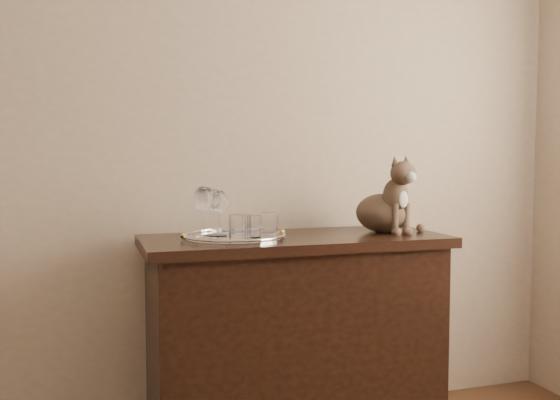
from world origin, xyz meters
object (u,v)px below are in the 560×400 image
(wine_glass_d, at_px, (220,213))
(tumbler_b, at_px, (240,227))
(cat, at_px, (383,194))
(sideboard, at_px, (295,341))
(tray, at_px, (234,237))
(tumbler_c, at_px, (268,224))
(wine_glass_c, at_px, (203,213))
(tumbler_a, at_px, (251,226))
(wine_glass_a, at_px, (211,212))

(wine_glass_d, relative_size, tumbler_b, 1.96)
(cat, bearing_deg, wine_glass_d, 166.40)
(sideboard, xyz_separation_m, cat, (0.40, 0.02, 0.58))
(tumbler_b, xyz_separation_m, cat, (0.64, 0.10, 0.11))
(tray, height_order, tumbler_c, tumbler_c)
(wine_glass_c, relative_size, tumbler_a, 2.32)
(wine_glass_c, relative_size, cat, 0.62)
(wine_glass_c, relative_size, tumbler_c, 2.23)
(wine_glass_d, distance_m, cat, 0.69)
(wine_glass_d, distance_m, tumbler_b, 0.12)
(wine_glass_a, relative_size, tumbler_b, 2.09)
(sideboard, height_order, tumbler_a, tumbler_a)
(wine_glass_c, distance_m, tumbler_c, 0.26)
(tumbler_a, relative_size, tumbler_c, 0.96)
(tray, height_order, wine_glass_a, wine_glass_a)
(wine_glass_a, height_order, tumbler_b, wine_glass_a)
(wine_glass_d, bearing_deg, wine_glass_c, -143.38)
(tumbler_c, bearing_deg, wine_glass_d, 168.57)
(tumbler_b, xyz_separation_m, tumbler_c, (0.13, 0.07, -0.00))
(tumbler_c, height_order, cat, cat)
(wine_glass_a, distance_m, cat, 0.72)
(tray, height_order, wine_glass_d, wine_glass_d)
(wine_glass_d, bearing_deg, tumbler_b, -62.45)
(tumbler_a, height_order, tumbler_c, tumbler_c)
(sideboard, bearing_deg, wine_glass_a, 172.66)
(wine_glass_d, bearing_deg, tumbler_c, -11.43)
(sideboard, bearing_deg, tumbler_c, -174.05)
(sideboard, relative_size, tumbler_c, 13.58)
(tumbler_b, relative_size, cat, 0.28)
(wine_glass_a, bearing_deg, tray, -23.16)
(wine_glass_a, height_order, tumbler_c, wine_glass_a)
(wine_glass_d, bearing_deg, sideboard, -4.79)
(wine_glass_c, height_order, tumbler_a, wine_glass_c)
(sideboard, height_order, wine_glass_a, wine_glass_a)
(wine_glass_d, height_order, tumbler_c, wine_glass_d)
(tray, height_order, cat, cat)
(wine_glass_d, bearing_deg, tumbler_a, -35.53)
(tumbler_c, relative_size, cat, 0.28)
(wine_glass_a, relative_size, tumbler_a, 2.24)
(tumbler_b, bearing_deg, tumbler_c, 26.80)
(tumbler_b, distance_m, tumbler_c, 0.14)
(tumbler_a, bearing_deg, wine_glass_c, 173.75)
(tray, xyz_separation_m, tumbler_a, (0.05, -0.06, 0.05))
(tumbler_a, bearing_deg, tumbler_c, 26.01)
(tumbler_c, xyz_separation_m, cat, (0.51, 0.03, 0.11))
(wine_glass_c, height_order, tumbler_c, wine_glass_c)
(wine_glass_d, xyz_separation_m, tumbler_b, (0.05, -0.10, -0.04))
(wine_glass_d, bearing_deg, cat, -0.38)
(sideboard, bearing_deg, wine_glass_c, -175.34)
(sideboard, distance_m, tray, 0.49)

